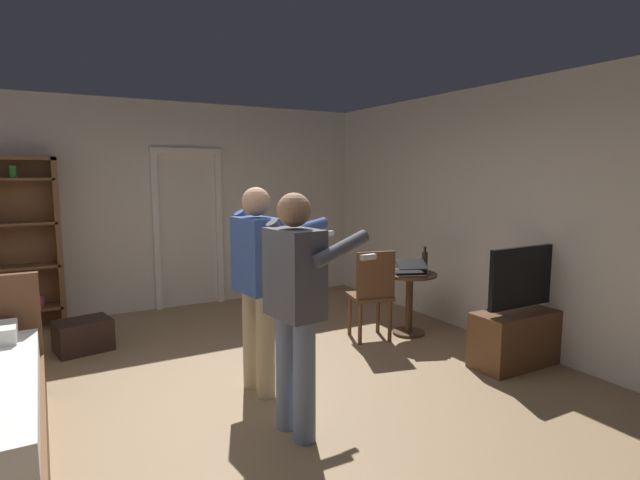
{
  "coord_description": "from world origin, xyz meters",
  "views": [
    {
      "loc": [
        -1.27,
        -3.57,
        1.8
      ],
      "look_at": [
        0.85,
        0.2,
        1.22
      ],
      "focal_mm": 28.03,
      "sensor_mm": 36.0,
      "label": 1
    }
  ],
  "objects_px": {
    "bookshelf": "(18,239)",
    "bottle_on_table": "(425,262)",
    "tv_flatscreen": "(523,329)",
    "suitcase_dark": "(83,335)",
    "side_table": "(409,293)",
    "wooden_chair": "(372,291)",
    "person_blue_shirt": "(296,299)",
    "person_striped_shirt": "(259,276)",
    "laptop": "(409,269)"
  },
  "relations": [
    {
      "from": "person_striped_shirt",
      "to": "tv_flatscreen",
      "type": "bearing_deg",
      "value": -14.99
    },
    {
      "from": "person_blue_shirt",
      "to": "side_table",
      "type": "bearing_deg",
      "value": 32.56
    },
    {
      "from": "suitcase_dark",
      "to": "bookshelf",
      "type": "bearing_deg",
      "value": 104.62
    },
    {
      "from": "bottle_on_table",
      "to": "wooden_chair",
      "type": "distance_m",
      "value": 0.7
    },
    {
      "from": "laptop",
      "to": "wooden_chair",
      "type": "bearing_deg",
      "value": 171.88
    },
    {
      "from": "tv_flatscreen",
      "to": "wooden_chair",
      "type": "distance_m",
      "value": 1.53
    },
    {
      "from": "wooden_chair",
      "to": "person_blue_shirt",
      "type": "distance_m",
      "value": 2.13
    },
    {
      "from": "bottle_on_table",
      "to": "suitcase_dark",
      "type": "bearing_deg",
      "value": 159.32
    },
    {
      "from": "side_table",
      "to": "person_blue_shirt",
      "type": "xyz_separation_m",
      "value": [
        -2.08,
        -1.33,
        0.5
      ]
    },
    {
      "from": "tv_flatscreen",
      "to": "bookshelf",
      "type": "bearing_deg",
      "value": 139.86
    },
    {
      "from": "bookshelf",
      "to": "tv_flatscreen",
      "type": "relative_size",
      "value": 1.75
    },
    {
      "from": "bottle_on_table",
      "to": "person_striped_shirt",
      "type": "distance_m",
      "value": 2.24
    },
    {
      "from": "bookshelf",
      "to": "side_table",
      "type": "relative_size",
      "value": 2.84
    },
    {
      "from": "tv_flatscreen",
      "to": "suitcase_dark",
      "type": "xyz_separation_m",
      "value": [
        -3.62,
        2.41,
        -0.17
      ]
    },
    {
      "from": "bottle_on_table",
      "to": "suitcase_dark",
      "type": "relative_size",
      "value": 0.58
    },
    {
      "from": "bookshelf",
      "to": "bottle_on_table",
      "type": "relative_size",
      "value": 6.67
    },
    {
      "from": "bookshelf",
      "to": "laptop",
      "type": "bearing_deg",
      "value": -32.01
    },
    {
      "from": "suitcase_dark",
      "to": "person_striped_shirt",
      "type": "bearing_deg",
      "value": -67.3
    },
    {
      "from": "wooden_chair",
      "to": "person_blue_shirt",
      "type": "xyz_separation_m",
      "value": [
        -1.59,
        -1.35,
        0.42
      ]
    },
    {
      "from": "tv_flatscreen",
      "to": "person_striped_shirt",
      "type": "bearing_deg",
      "value": 165.01
    },
    {
      "from": "suitcase_dark",
      "to": "laptop",
      "type": "bearing_deg",
      "value": -32.81
    },
    {
      "from": "bottle_on_table",
      "to": "person_blue_shirt",
      "type": "xyz_separation_m",
      "value": [
        -2.22,
        -1.25,
        0.14
      ]
    },
    {
      "from": "tv_flatscreen",
      "to": "suitcase_dark",
      "type": "distance_m",
      "value": 4.36
    },
    {
      "from": "tv_flatscreen",
      "to": "wooden_chair",
      "type": "relative_size",
      "value": 1.14
    },
    {
      "from": "side_table",
      "to": "suitcase_dark",
      "type": "distance_m",
      "value": 3.47
    },
    {
      "from": "person_blue_shirt",
      "to": "suitcase_dark",
      "type": "relative_size",
      "value": 3.27
    },
    {
      "from": "side_table",
      "to": "bottle_on_table",
      "type": "height_order",
      "value": "bottle_on_table"
    },
    {
      "from": "side_table",
      "to": "person_blue_shirt",
      "type": "distance_m",
      "value": 2.52
    },
    {
      "from": "bookshelf",
      "to": "person_striped_shirt",
      "type": "height_order",
      "value": "bookshelf"
    },
    {
      "from": "side_table",
      "to": "person_striped_shirt",
      "type": "bearing_deg",
      "value": -164.37
    },
    {
      "from": "tv_flatscreen",
      "to": "suitcase_dark",
      "type": "height_order",
      "value": "tv_flatscreen"
    },
    {
      "from": "wooden_chair",
      "to": "side_table",
      "type": "bearing_deg",
      "value": -2.73
    },
    {
      "from": "laptop",
      "to": "person_striped_shirt",
      "type": "bearing_deg",
      "value": -165.1
    },
    {
      "from": "laptop",
      "to": "person_striped_shirt",
      "type": "height_order",
      "value": "person_striped_shirt"
    },
    {
      "from": "tv_flatscreen",
      "to": "laptop",
      "type": "height_order",
      "value": "tv_flatscreen"
    },
    {
      "from": "tv_flatscreen",
      "to": "suitcase_dark",
      "type": "relative_size",
      "value": 2.21
    },
    {
      "from": "wooden_chair",
      "to": "person_blue_shirt",
      "type": "relative_size",
      "value": 0.59
    },
    {
      "from": "wooden_chair",
      "to": "bookshelf",
      "type": "bearing_deg",
      "value": 145.39
    },
    {
      "from": "side_table",
      "to": "person_blue_shirt",
      "type": "relative_size",
      "value": 0.42
    },
    {
      "from": "bookshelf",
      "to": "bottle_on_table",
      "type": "bearing_deg",
      "value": -31.2
    },
    {
      "from": "tv_flatscreen",
      "to": "side_table",
      "type": "bearing_deg",
      "value": 107.36
    },
    {
      "from": "bottle_on_table",
      "to": "laptop",
      "type": "bearing_deg",
      "value": 167.89
    },
    {
      "from": "person_blue_shirt",
      "to": "wooden_chair",
      "type": "bearing_deg",
      "value": 40.39
    },
    {
      "from": "suitcase_dark",
      "to": "person_blue_shirt",
      "type": "bearing_deg",
      "value": -76.9
    },
    {
      "from": "bookshelf",
      "to": "suitcase_dark",
      "type": "relative_size",
      "value": 3.87
    },
    {
      "from": "side_table",
      "to": "person_striped_shirt",
      "type": "distance_m",
      "value": 2.18
    },
    {
      "from": "wooden_chair",
      "to": "person_blue_shirt",
      "type": "bearing_deg",
      "value": -139.61
    },
    {
      "from": "wooden_chair",
      "to": "suitcase_dark",
      "type": "relative_size",
      "value": 1.93
    },
    {
      "from": "tv_flatscreen",
      "to": "person_striped_shirt",
      "type": "distance_m",
      "value": 2.58
    },
    {
      "from": "tv_flatscreen",
      "to": "person_blue_shirt",
      "type": "relative_size",
      "value": 0.67
    }
  ]
}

